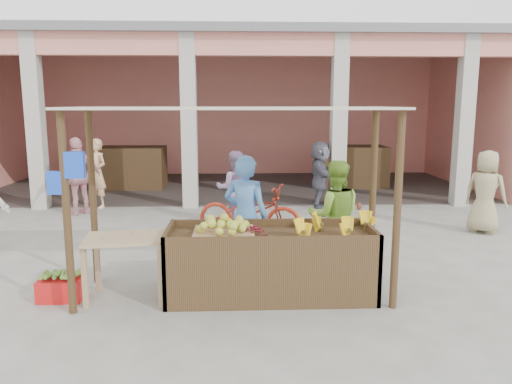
{
  "coord_description": "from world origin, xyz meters",
  "views": [
    {
      "loc": [
        0.07,
        -6.06,
        2.42
      ],
      "look_at": [
        0.37,
        1.2,
        1.14
      ],
      "focal_mm": 35.0,
      "sensor_mm": 36.0,
      "label": 1
    }
  ],
  "objects_px": {
    "red_crate": "(62,289)",
    "vendor_green": "(335,213)",
    "vendor_blue": "(246,213)",
    "fruit_stall": "(270,265)",
    "side_table": "(127,247)",
    "motorcycle": "(249,211)"
  },
  "relations": [
    {
      "from": "red_crate",
      "to": "vendor_green",
      "type": "height_order",
      "value": "vendor_green"
    },
    {
      "from": "vendor_blue",
      "to": "fruit_stall",
      "type": "bearing_deg",
      "value": 132.76
    },
    {
      "from": "vendor_blue",
      "to": "vendor_green",
      "type": "bearing_deg",
      "value": -149.88
    },
    {
      "from": "side_table",
      "to": "red_crate",
      "type": "distance_m",
      "value": 0.99
    },
    {
      "from": "motorcycle",
      "to": "fruit_stall",
      "type": "bearing_deg",
      "value": -155.92
    },
    {
      "from": "side_table",
      "to": "fruit_stall",
      "type": "bearing_deg",
      "value": -5.55
    },
    {
      "from": "fruit_stall",
      "to": "side_table",
      "type": "height_order",
      "value": "side_table"
    },
    {
      "from": "motorcycle",
      "to": "red_crate",
      "type": "bearing_deg",
      "value": 157.9
    },
    {
      "from": "vendor_green",
      "to": "vendor_blue",
      "type": "bearing_deg",
      "value": 12.33
    },
    {
      "from": "side_table",
      "to": "vendor_green",
      "type": "height_order",
      "value": "vendor_green"
    },
    {
      "from": "side_table",
      "to": "vendor_blue",
      "type": "bearing_deg",
      "value": 20.59
    },
    {
      "from": "vendor_blue",
      "to": "motorcycle",
      "type": "relative_size",
      "value": 0.91
    },
    {
      "from": "vendor_green",
      "to": "motorcycle",
      "type": "bearing_deg",
      "value": -52.49
    },
    {
      "from": "red_crate",
      "to": "motorcycle",
      "type": "height_order",
      "value": "motorcycle"
    },
    {
      "from": "red_crate",
      "to": "vendor_blue",
      "type": "distance_m",
      "value": 2.57
    },
    {
      "from": "fruit_stall",
      "to": "motorcycle",
      "type": "relative_size",
      "value": 1.28
    },
    {
      "from": "fruit_stall",
      "to": "vendor_blue",
      "type": "xyz_separation_m",
      "value": [
        -0.29,
        0.73,
        0.53
      ]
    },
    {
      "from": "side_table",
      "to": "vendor_blue",
      "type": "xyz_separation_m",
      "value": [
        1.49,
        0.77,
        0.26
      ]
    },
    {
      "from": "red_crate",
      "to": "motorcycle",
      "type": "xyz_separation_m",
      "value": [
        2.44,
        2.69,
        0.39
      ]
    },
    {
      "from": "side_table",
      "to": "red_crate",
      "type": "bearing_deg",
      "value": 171.95
    },
    {
      "from": "vendor_blue",
      "to": "motorcycle",
      "type": "distance_m",
      "value": 1.98
    },
    {
      "from": "vendor_blue",
      "to": "motorcycle",
      "type": "bearing_deg",
      "value": -72.32
    }
  ]
}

